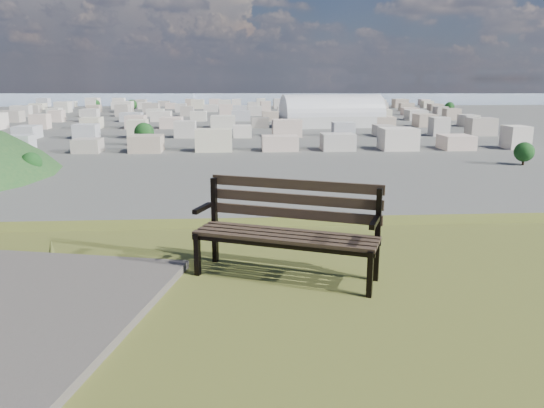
{
  "coord_description": "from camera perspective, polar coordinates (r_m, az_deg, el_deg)",
  "views": [
    {
      "loc": [
        -1.77,
        -2.91,
        26.97
      ],
      "look_at": [
        -1.31,
        4.12,
        25.3
      ],
      "focal_mm": 35.0,
      "sensor_mm": 36.0,
      "label": 1
    }
  ],
  "objects": [
    {
      "name": "park_bench",
      "position": [
        5.35,
        1.79,
        -2.16
      ],
      "size": [
        1.91,
        1.24,
        0.96
      ],
      "rotation": [
        0.0,
        0.0,
        -0.39
      ],
      "color": "#3D2C23",
      "rests_on": "hilltop_mesa"
    },
    {
      "name": "city_trees",
      "position": [
        323.61,
        -8.27,
        9.25
      ],
      "size": [
        406.52,
        387.2,
        9.98
      ],
      "color": "black",
      "rests_on": "ground"
    },
    {
      "name": "arena",
      "position": [
        311.19,
        6.4,
        9.31
      ],
      "size": [
        59.59,
        30.98,
        24.08
      ],
      "rotation": [
        0.0,
        0.0,
        0.12
      ],
      "color": "#B8B7B3",
      "rests_on": "ground"
    },
    {
      "name": "far_hills",
      "position": [
        1407.08,
        -6.39,
        13.17
      ],
      "size": [
        2050.0,
        340.0,
        60.0
      ],
      "color": "#A2AEC9",
      "rests_on": "ground"
    },
    {
      "name": "bay_water",
      "position": [
        903.31,
        -3.77,
        11.57
      ],
      "size": [
        2400.0,
        700.0,
        0.12
      ],
      "primitive_type": "cube",
      "color": "#8299A6",
      "rests_on": "ground"
    },
    {
      "name": "city_blocks",
      "position": [
        398.05,
        -3.6,
        9.91
      ],
      "size": [
        395.0,
        361.0,
        7.0
      ],
      "color": "beige",
      "rests_on": "ground"
    }
  ]
}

